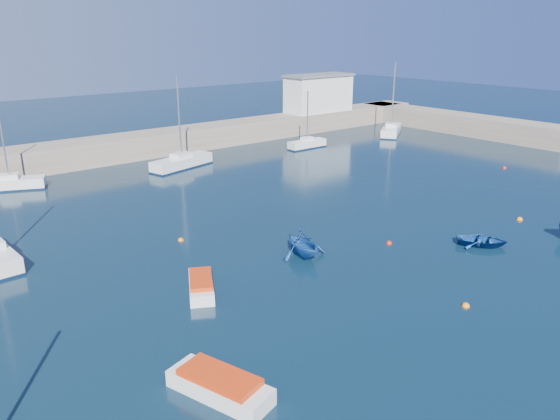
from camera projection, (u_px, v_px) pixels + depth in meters
ground at (497, 313)px, 28.55m from camera, size 220.00×220.00×0.00m
back_wall at (125, 147)px, 61.94m from camera, size 96.00×4.50×2.60m
right_arm at (456, 123)px, 78.02m from camera, size 4.50×32.00×2.60m
harbor_office at (318, 94)px, 78.71m from camera, size 10.00×4.00×5.00m
sailboat_5 at (10, 183)px, 50.19m from camera, size 6.24×4.03×8.04m
sailboat_6 at (182, 162)px, 57.99m from camera, size 7.62×3.86×9.59m
sailboat_7 at (307, 144)px, 67.55m from camera, size 5.21×1.51×6.96m
sailboat_8 at (391, 130)px, 76.04m from camera, size 7.40×5.97×9.81m
motorboat_0 at (220, 385)px, 22.02m from camera, size 2.84×4.76×1.01m
motorboat_1 at (201, 285)px, 30.71m from camera, size 2.96×3.90×0.92m
dinghy_center at (482, 241)px, 37.31m from camera, size 3.92×4.10×0.69m
dinghy_left at (303, 243)px, 35.38m from camera, size 3.47×3.86×1.81m
buoy_0 at (466, 306)px, 29.23m from camera, size 0.43×0.43×0.43m
buoy_1 at (389, 244)px, 37.74m from camera, size 0.43×0.43×0.43m
buoy_2 at (520, 220)px, 42.40m from camera, size 0.47×0.47×0.47m
buoy_3 at (181, 241)px, 38.29m from camera, size 0.42×0.42×0.42m
buoy_4 at (504, 168)px, 57.98m from camera, size 0.44×0.44×0.44m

